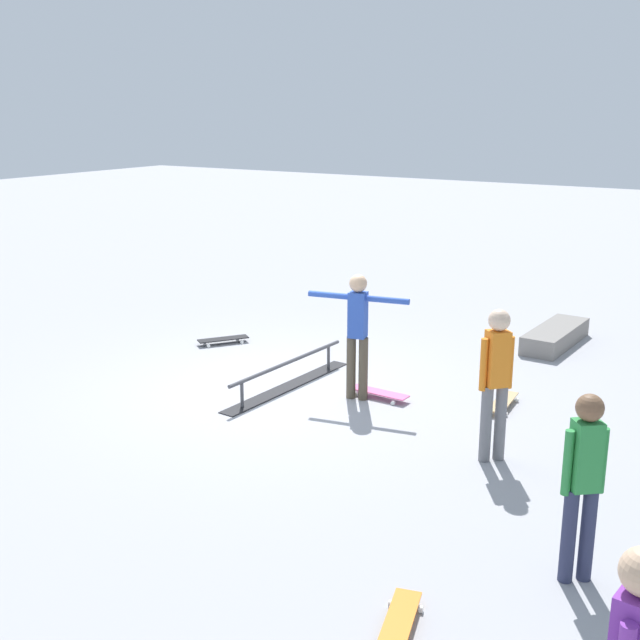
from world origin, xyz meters
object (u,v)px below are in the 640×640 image
at_px(loose_skateboard_black, 223,339).
at_px(bystander_orange_shirt, 496,377).
at_px(grind_rail, 288,376).
at_px(skater_main, 358,328).
at_px(loose_skateboard_natural, 503,402).
at_px(skate_ledge, 555,336).
at_px(bystander_green_shirt, 583,478).
at_px(loose_skateboard_orange, 399,623).
at_px(skateboard_main, 379,393).

bearing_deg(loose_skateboard_black, bystander_orange_shirt, -74.58).
relative_size(grind_rail, skater_main, 1.55).
height_order(skater_main, loose_skateboard_natural, skater_main).
height_order(grind_rail, skater_main, skater_main).
distance_m(grind_rail, bystander_orange_shirt, 3.30).
height_order(grind_rail, bystander_orange_shirt, bystander_orange_shirt).
relative_size(skate_ledge, bystander_orange_shirt, 1.05).
height_order(skate_ledge, loose_skateboard_black, skate_ledge).
bearing_deg(bystander_green_shirt, loose_skateboard_natural, -102.32).
xyz_separation_m(bystander_orange_shirt, loose_skateboard_natural, (-1.53, -0.41, -0.86)).
distance_m(bystander_green_shirt, loose_skateboard_orange, 1.80).
bearing_deg(skateboard_main, bystander_orange_shirt, -26.00).
distance_m(bystander_orange_shirt, loose_skateboard_black, 5.52).
xyz_separation_m(skater_main, loose_skateboard_natural, (-0.68, 1.71, -0.87)).
xyz_separation_m(skate_ledge, bystander_orange_shirt, (4.58, 0.64, 0.79)).
bearing_deg(skate_ledge, grind_rail, -32.93).
bearing_deg(loose_skateboard_orange, loose_skateboard_black, 33.24).
relative_size(bystander_green_shirt, loose_skateboard_natural, 1.93).
xyz_separation_m(loose_skateboard_black, loose_skateboard_orange, (4.98, 5.57, 0.00)).
relative_size(skateboard_main, loose_skateboard_natural, 0.99).
distance_m(skater_main, loose_skateboard_natural, 2.03).
bearing_deg(bystander_green_shirt, skateboard_main, -81.17).
xyz_separation_m(skateboard_main, bystander_orange_shirt, (1.01, 1.88, 0.86)).
relative_size(skater_main, loose_skateboard_natural, 2.01).
bearing_deg(skateboard_main, loose_skateboard_black, 167.52).
relative_size(skateboard_main, loose_skateboard_black, 1.05).
bearing_deg(grind_rail, skater_main, 99.17).
distance_m(grind_rail, skateboard_main, 1.26).
bearing_deg(grind_rail, skate_ledge, 150.54).
bearing_deg(loose_skateboard_natural, loose_skateboard_black, -98.71).
relative_size(skate_ledge, loose_skateboard_orange, 2.10).
height_order(skate_ledge, bystander_orange_shirt, bystander_orange_shirt).
xyz_separation_m(loose_skateboard_natural, loose_skateboard_black, (-0.34, -4.71, 0.00)).
height_order(bystander_orange_shirt, loose_skateboard_natural, bystander_orange_shirt).
distance_m(bystander_green_shirt, loose_skateboard_black, 7.47).
relative_size(grind_rail, skate_ledge, 1.46).
relative_size(bystander_green_shirt, loose_skateboard_black, 2.04).
bearing_deg(skater_main, grind_rail, -5.42).
height_order(skateboard_main, bystander_orange_shirt, bystander_orange_shirt).
bearing_deg(loose_skateboard_black, grind_rail, -83.67).
relative_size(grind_rail, bystander_orange_shirt, 1.53).
bearing_deg(loose_skateboard_black, loose_skateboard_natural, -58.63).
xyz_separation_m(grind_rail, skater_main, (-0.10, 1.00, 0.79)).
distance_m(skateboard_main, loose_skateboard_natural, 1.56).
distance_m(skate_ledge, skater_main, 4.09).
xyz_separation_m(skate_ledge, skater_main, (3.73, -1.48, 0.80)).
xyz_separation_m(grind_rail, skateboard_main, (-0.26, 1.23, -0.08)).
height_order(grind_rail, loose_skateboard_orange, grind_rail).
bearing_deg(grind_rail, bystander_orange_shirt, 79.95).
distance_m(skateboard_main, bystander_green_shirt, 4.35).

